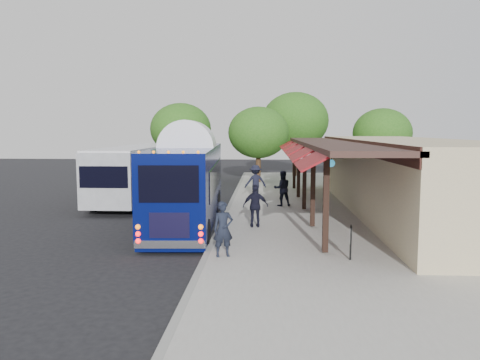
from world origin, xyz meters
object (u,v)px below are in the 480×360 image
(ped_b, at_px, (282,188))
(city_bus, at_px, (138,170))
(coach_bus, at_px, (188,179))
(ped_c, at_px, (256,206))
(ped_d, at_px, (255,182))
(sign_board, at_px, (351,237))
(ped_a, at_px, (223,229))

(ped_b, bearing_deg, city_bus, -29.53)
(coach_bus, height_order, ped_c, coach_bus)
(ped_c, bearing_deg, coach_bus, -31.07)
(city_bus, distance_m, ped_b, 8.67)
(ped_d, bearing_deg, ped_c, 76.99)
(ped_c, height_order, sign_board, ped_c)
(ped_b, xyz_separation_m, ped_d, (-1.42, 2.58, 0.05))
(city_bus, bearing_deg, sign_board, -51.78)
(ped_a, bearing_deg, ped_c, 61.06)
(city_bus, bearing_deg, ped_c, -48.92)
(sign_board, bearing_deg, coach_bus, 143.77)
(ped_a, xyz_separation_m, ped_b, (2.16, 9.73, 0.05))
(ped_a, height_order, ped_b, ped_b)
(coach_bus, relative_size, ped_c, 6.50)
(sign_board, bearing_deg, ped_b, 109.57)
(ped_a, bearing_deg, sign_board, -20.15)
(coach_bus, height_order, ped_b, coach_bus)
(ped_c, xyz_separation_m, ped_d, (-0.17, 7.88, 0.09))
(ped_a, bearing_deg, city_bus, 98.55)
(ped_c, relative_size, ped_d, 0.90)
(coach_bus, xyz_separation_m, ped_a, (2.05, -5.95, -0.90))
(city_bus, distance_m, ped_d, 6.82)
(city_bus, xyz_separation_m, ped_a, (6.05, -12.44, -0.70))
(ped_a, distance_m, ped_c, 4.53)
(ped_d, bearing_deg, ped_a, 72.35)
(ped_d, relative_size, sign_board, 1.86)
(ped_c, xyz_separation_m, sign_board, (2.95, -4.62, -0.16))
(ped_b, distance_m, ped_c, 5.45)
(city_bus, relative_size, sign_board, 11.21)
(city_bus, distance_m, ped_c, 10.63)
(ped_a, bearing_deg, ped_d, 69.16)
(ped_d, bearing_deg, coach_bus, 52.11)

